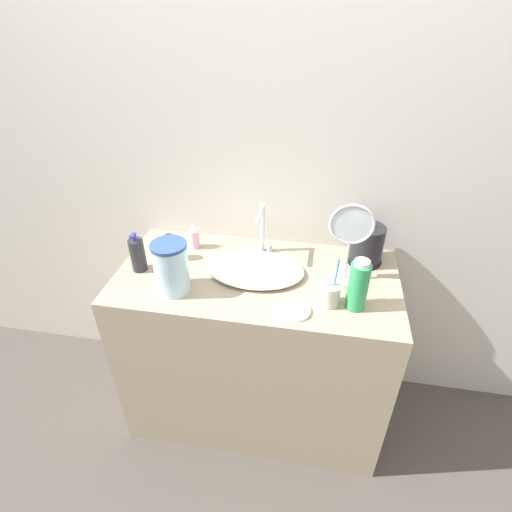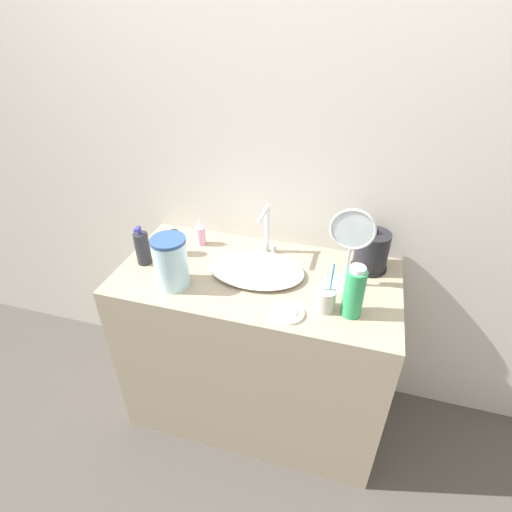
# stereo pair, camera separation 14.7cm
# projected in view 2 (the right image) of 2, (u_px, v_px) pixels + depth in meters

# --- Properties ---
(ground_plane) EXTENTS (12.00, 12.00, 0.00)m
(ground_plane) POSITION_uv_depth(u_px,v_px,m) (240.00, 454.00, 1.96)
(ground_plane) COLOR #47423D
(wall_back) EXTENTS (6.00, 0.04, 2.60)m
(wall_back) POSITION_uv_depth(u_px,v_px,m) (277.00, 156.00, 1.73)
(wall_back) COLOR beige
(wall_back) RESTS_ON ground_plane
(vanity_counter) EXTENTS (1.21, 0.60, 0.88)m
(vanity_counter) POSITION_uv_depth(u_px,v_px,m) (256.00, 348.00, 1.95)
(vanity_counter) COLOR gray
(vanity_counter) RESTS_ON ground_plane
(sink_basin) EXTENTS (0.42, 0.28, 0.04)m
(sink_basin) POSITION_uv_depth(u_px,v_px,m) (256.00, 269.00, 1.71)
(sink_basin) COLOR white
(sink_basin) RESTS_ON vanity_counter
(faucet) EXTENTS (0.06, 0.16, 0.24)m
(faucet) POSITION_uv_depth(u_px,v_px,m) (267.00, 228.00, 1.78)
(faucet) COLOR silver
(faucet) RESTS_ON vanity_counter
(electric_kettle) EXTENTS (0.15, 0.15, 0.20)m
(electric_kettle) POSITION_uv_depth(u_px,v_px,m) (371.00, 252.00, 1.71)
(electric_kettle) COLOR black
(electric_kettle) RESTS_ON vanity_counter
(toothbrush_cup) EXTENTS (0.07, 0.07, 0.22)m
(toothbrush_cup) POSITION_uv_depth(u_px,v_px,m) (326.00, 299.00, 1.50)
(toothbrush_cup) COLOR #B7B2A8
(toothbrush_cup) RESTS_ON vanity_counter
(lotion_bottle) EXTENTS (0.06, 0.06, 0.18)m
(lotion_bottle) POSITION_uv_depth(u_px,v_px,m) (143.00, 248.00, 1.75)
(lotion_bottle) COLOR #28282D
(lotion_bottle) RESTS_ON vanity_counter
(shampoo_bottle) EXTENTS (0.05, 0.05, 0.12)m
(shampoo_bottle) POSITION_uv_depth(u_px,v_px,m) (175.00, 243.00, 1.82)
(shampoo_bottle) COLOR silver
(shampoo_bottle) RESTS_ON vanity_counter
(mouthwash_bottle) EXTENTS (0.08, 0.08, 0.21)m
(mouthwash_bottle) POSITION_uv_depth(u_px,v_px,m) (354.00, 292.00, 1.45)
(mouthwash_bottle) COLOR #2D9956
(mouthwash_bottle) RESTS_ON vanity_counter
(hand_cream_bottle) EXTENTS (0.05, 0.05, 0.13)m
(hand_cream_bottle) POSITION_uv_depth(u_px,v_px,m) (201.00, 235.00, 1.90)
(hand_cream_bottle) COLOR #EAA8C6
(hand_cream_bottle) RESTS_ON vanity_counter
(soap_dish) EXTENTS (0.12, 0.12, 0.03)m
(soap_dish) POSITION_uv_depth(u_px,v_px,m) (289.00, 312.00, 1.50)
(soap_dish) COLOR white
(soap_dish) RESTS_ON vanity_counter
(vanity_mirror) EXTENTS (0.18, 0.12, 0.35)m
(vanity_mirror) POSITION_uv_depth(u_px,v_px,m) (350.00, 245.00, 1.55)
(vanity_mirror) COLOR silver
(vanity_mirror) RESTS_ON vanity_counter
(water_pitcher) EXTENTS (0.14, 0.14, 0.22)m
(water_pitcher) POSITION_uv_depth(u_px,v_px,m) (171.00, 262.00, 1.60)
(water_pitcher) COLOR #B2DBEA
(water_pitcher) RESTS_ON vanity_counter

